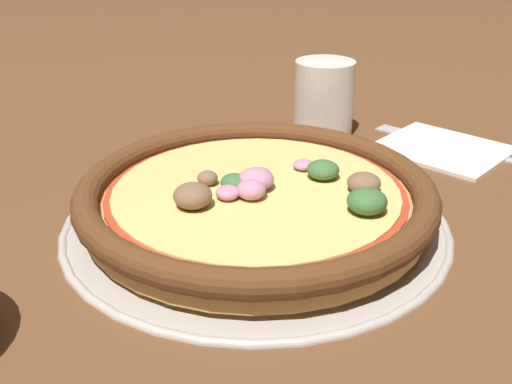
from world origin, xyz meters
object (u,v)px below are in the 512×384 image
Objects in this scene: pizza at (257,195)px; pizza_tray at (256,218)px; drinking_cup at (324,99)px; napkin at (442,147)px; fork at (440,142)px.

pizza_tray is at bearing -105.44° from pizza.
drinking_cup is at bearing 172.70° from pizza.
pizza_tray and napkin have the same top height.
pizza_tray is 1.09× the size of pizza.
napkin is (-0.21, 0.17, 0.00)m from pizza_tray.
pizza_tray is 1.97× the size of fork.
pizza is 0.24m from drinking_cup.
pizza_tray is at bearing -38.79° from napkin.
pizza_tray is at bearing 83.79° from fork.
pizza is 0.29m from fork.
drinking_cup is 0.14m from fork.
fork is (-0.02, -0.00, -0.00)m from napkin.
drinking_cup reaches higher than pizza.
pizza is 3.44× the size of drinking_cup.
pizza_tray is 0.02m from pizza.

